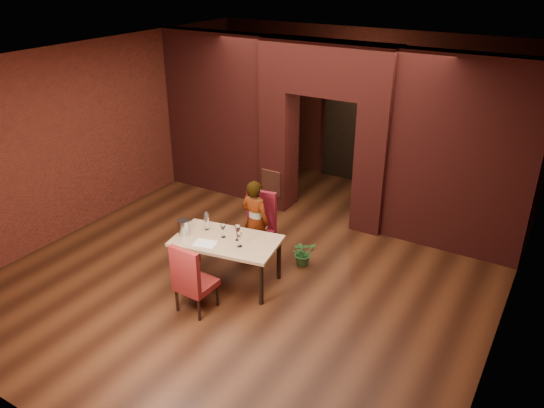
% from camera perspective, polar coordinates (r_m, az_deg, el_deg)
% --- Properties ---
extents(floor, '(8.00, 8.00, 0.00)m').
position_cam_1_polar(floor, '(8.59, -0.56, -6.22)').
color(floor, '#402010').
rests_on(floor, ground).
extents(ceiling, '(7.00, 8.00, 0.04)m').
position_cam_1_polar(ceiling, '(7.44, -0.67, 15.31)').
color(ceiling, silver).
rests_on(ceiling, ground).
extents(wall_back, '(7.00, 0.04, 3.20)m').
position_cam_1_polar(wall_back, '(11.31, 10.25, 10.08)').
color(wall_back, maroon).
rests_on(wall_back, ground).
extents(wall_front, '(7.00, 0.04, 3.20)m').
position_cam_1_polar(wall_front, '(5.30, -24.30, -10.27)').
color(wall_front, maroon).
rests_on(wall_front, ground).
extents(wall_left, '(0.04, 8.00, 3.20)m').
position_cam_1_polar(wall_left, '(10.06, -17.99, 7.36)').
color(wall_left, maroon).
rests_on(wall_left, ground).
extents(wall_right, '(0.04, 8.00, 3.20)m').
position_cam_1_polar(wall_right, '(6.88, 25.10, -2.12)').
color(wall_right, maroon).
rests_on(wall_right, ground).
extents(pillar_left, '(0.55, 0.55, 2.30)m').
position_cam_1_polar(pillar_left, '(10.10, 0.77, 5.97)').
color(pillar_left, maroon).
rests_on(pillar_left, ground).
extents(pillar_right, '(0.55, 0.55, 2.30)m').
position_cam_1_polar(pillar_right, '(9.34, 10.89, 3.88)').
color(pillar_right, maroon).
rests_on(pillar_right, ground).
extents(lintel, '(2.45, 0.55, 0.90)m').
position_cam_1_polar(lintel, '(9.25, 6.07, 14.32)').
color(lintel, maroon).
rests_on(lintel, ground).
extents(wing_wall_left, '(2.28, 0.35, 3.20)m').
position_cam_1_polar(wing_wall_left, '(10.71, -5.85, 9.51)').
color(wing_wall_left, maroon).
rests_on(wing_wall_left, ground).
extents(wing_wall_right, '(2.28, 0.35, 3.20)m').
position_cam_1_polar(wing_wall_right, '(8.85, 19.69, 4.72)').
color(wing_wall_right, maroon).
rests_on(wing_wall_right, ground).
extents(vent_panel, '(0.40, 0.03, 0.50)m').
position_cam_1_polar(vent_panel, '(10.08, -0.10, 2.28)').
color(vent_panel, brown).
rests_on(vent_panel, ground).
extents(rear_door, '(0.90, 0.08, 2.10)m').
position_cam_1_polar(rear_door, '(11.55, 8.07, 7.71)').
color(rear_door, black).
rests_on(rear_door, ground).
extents(rear_door_frame, '(1.02, 0.04, 2.22)m').
position_cam_1_polar(rear_door_frame, '(11.51, 7.99, 7.66)').
color(rear_door_frame, black).
rests_on(rear_door_frame, ground).
extents(dining_table, '(1.66, 1.12, 0.72)m').
position_cam_1_polar(dining_table, '(7.95, -4.85, -6.08)').
color(dining_table, '#A47F62').
rests_on(dining_table, ground).
extents(chair_far, '(0.57, 0.57, 1.09)m').
position_cam_1_polar(chair_far, '(8.46, -1.65, -2.52)').
color(chair_far, maroon).
rests_on(chair_far, ground).
extents(chair_near, '(0.49, 0.49, 1.04)m').
position_cam_1_polar(chair_near, '(7.34, -8.20, -7.74)').
color(chair_near, maroon).
rests_on(chair_near, ground).
extents(person_seated, '(0.52, 0.36, 1.38)m').
position_cam_1_polar(person_seated, '(8.33, -1.83, -1.86)').
color(person_seated, silver).
rests_on(person_seated, ground).
extents(wine_glass_a, '(0.08, 0.08, 0.20)m').
position_cam_1_polar(wine_glass_a, '(7.79, -5.27, -2.92)').
color(wine_glass_a, silver).
rests_on(wine_glass_a, dining_table).
extents(wine_glass_b, '(0.09, 0.09, 0.23)m').
position_cam_1_polar(wine_glass_b, '(7.69, -3.69, -3.14)').
color(wine_glass_b, white).
rests_on(wine_glass_b, dining_table).
extents(wine_glass_c, '(0.09, 0.09, 0.21)m').
position_cam_1_polar(wine_glass_c, '(7.53, -3.54, -3.88)').
color(wine_glass_c, white).
rests_on(wine_glass_c, dining_table).
extents(tasting_sheet, '(0.37, 0.31, 0.00)m').
position_cam_1_polar(tasting_sheet, '(7.70, -7.22, -4.23)').
color(tasting_sheet, white).
rests_on(tasting_sheet, dining_table).
extents(wine_bucket, '(0.18, 0.18, 0.23)m').
position_cam_1_polar(wine_bucket, '(7.95, -9.45, -2.47)').
color(wine_bucket, '#B4B4BB').
rests_on(wine_bucket, dining_table).
extents(water_bottle, '(0.07, 0.07, 0.30)m').
position_cam_1_polar(water_bottle, '(8.01, -7.03, -1.77)').
color(water_bottle, white).
rests_on(water_bottle, dining_table).
extents(potted_plant, '(0.50, 0.50, 0.42)m').
position_cam_1_polar(potted_plant, '(8.42, 3.39, -5.27)').
color(potted_plant, '#2C6229').
rests_on(potted_plant, ground).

